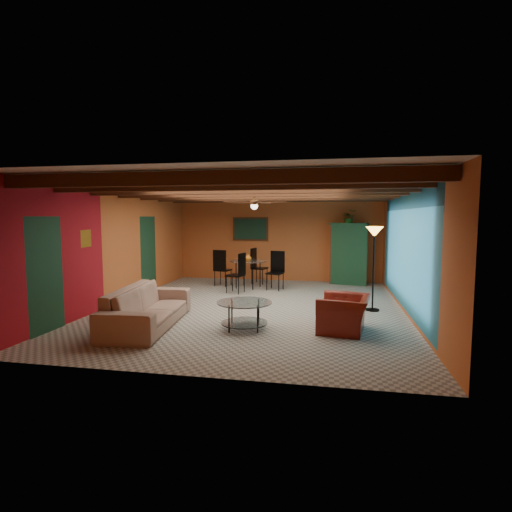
% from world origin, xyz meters
% --- Properties ---
extents(room, '(6.52, 8.01, 2.71)m').
position_xyz_m(room, '(0.00, 0.11, 2.36)').
color(room, '#9C968B').
rests_on(room, ground).
extents(sofa, '(1.25, 2.62, 0.74)m').
position_xyz_m(sofa, '(-1.66, -1.88, 0.37)').
color(sofa, '#8F6C5C').
rests_on(sofa, ground).
extents(armchair, '(1.00, 1.10, 0.64)m').
position_xyz_m(armchair, '(1.94, -1.54, 0.32)').
color(armchair, maroon).
rests_on(armchair, ground).
extents(coffee_table, '(1.14, 1.14, 0.51)m').
position_xyz_m(coffee_table, '(0.15, -1.73, 0.26)').
color(coffee_table, silver).
rests_on(coffee_table, ground).
extents(dining_table, '(2.52, 2.52, 1.09)m').
position_xyz_m(dining_table, '(-0.65, 2.43, 0.55)').
color(dining_table, silver).
rests_on(dining_table, ground).
extents(armoire, '(1.11, 0.72, 1.80)m').
position_xyz_m(armoire, '(2.20, 3.70, 0.90)').
color(armoire, brown).
rests_on(armoire, ground).
extents(floor_lamp, '(0.45, 0.45, 1.85)m').
position_xyz_m(floor_lamp, '(2.59, 0.20, 0.92)').
color(floor_lamp, black).
rests_on(floor_lamp, ground).
extents(ceiling_fan, '(1.50, 1.50, 0.44)m').
position_xyz_m(ceiling_fan, '(0.00, 0.00, 2.36)').
color(ceiling_fan, '#472614').
rests_on(ceiling_fan, ceiling).
extents(painting, '(1.05, 0.03, 0.65)m').
position_xyz_m(painting, '(-0.90, 3.96, 1.65)').
color(painting, black).
rests_on(painting, wall_back).
extents(potted_plant, '(0.46, 0.41, 0.46)m').
position_xyz_m(potted_plant, '(2.20, 3.70, 2.02)').
color(potted_plant, '#26661E').
rests_on(potted_plant, armoire).
extents(vase, '(0.25, 0.25, 0.19)m').
position_xyz_m(vase, '(-0.65, 2.43, 1.19)').
color(vase, orange).
rests_on(vase, dining_table).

